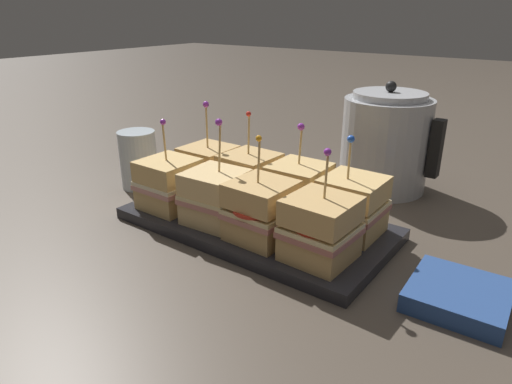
{
  "coord_description": "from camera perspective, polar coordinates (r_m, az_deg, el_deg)",
  "views": [
    {
      "loc": [
        0.39,
        -0.53,
        0.33
      ],
      "look_at": [
        0.0,
        0.0,
        0.06
      ],
      "focal_mm": 32.0,
      "sensor_mm": 36.0,
      "label": 1
    }
  ],
  "objects": [
    {
      "name": "sandwich_front_far_right",
      "position": [
        0.6,
        8.04,
        -4.6
      ],
      "size": [
        0.09,
        0.09,
        0.15
      ],
      "color": "tan",
      "rests_on": "serving_platter"
    },
    {
      "name": "serving_platter",
      "position": [
        0.73,
        -0.0,
        -3.92
      ],
      "size": [
        0.42,
        0.22,
        0.02
      ],
      "color": "#232328",
      "rests_on": "ground_plane"
    },
    {
      "name": "sandwich_back_center_right",
      "position": [
        0.72,
        5.33,
        0.15
      ],
      "size": [
        0.09,
        0.09,
        0.15
      ],
      "color": "tan",
      "rests_on": "serving_platter"
    },
    {
      "name": "napkin_stack",
      "position": [
        0.61,
        23.99,
        -11.75
      ],
      "size": [
        0.12,
        0.12,
        0.02
      ],
      "color": "navy",
      "rests_on": "ground_plane"
    },
    {
      "name": "sandwich_back_center_left",
      "position": [
        0.77,
        -0.79,
        1.65
      ],
      "size": [
        0.09,
        0.09,
        0.16
      ],
      "color": "tan",
      "rests_on": "serving_platter"
    },
    {
      "name": "sandwich_back_far_left",
      "position": [
        0.83,
        -5.92,
        2.93
      ],
      "size": [
        0.09,
        0.09,
        0.16
      ],
      "color": "tan",
      "rests_on": "serving_platter"
    },
    {
      "name": "sandwich_front_center_left",
      "position": [
        0.71,
        -5.09,
        -0.58
      ],
      "size": [
        0.09,
        0.09,
        0.16
      ],
      "color": "#DBB77A",
      "rests_on": "serving_platter"
    },
    {
      "name": "sandwich_front_center_right",
      "position": [
        0.65,
        0.65,
        -2.35
      ],
      "size": [
        0.09,
        0.09,
        0.15
      ],
      "color": "tan",
      "rests_on": "serving_platter"
    },
    {
      "name": "sandwich_front_far_left",
      "position": [
        0.77,
        -10.83,
        1.03
      ],
      "size": [
        0.09,
        0.09,
        0.15
      ],
      "color": "tan",
      "rests_on": "serving_platter"
    },
    {
      "name": "sandwich_back_far_right",
      "position": [
        0.68,
        11.92,
        -1.7
      ],
      "size": [
        0.09,
        0.09,
        0.15
      ],
      "color": "tan",
      "rests_on": "serving_platter"
    },
    {
      "name": "ground_plane",
      "position": [
        0.74,
        -0.0,
        -4.55
      ],
      "size": [
        6.0,
        6.0,
        0.0
      ],
      "primitive_type": "plane",
      "color": "#4C4238"
    },
    {
      "name": "kettle_steel",
      "position": [
        0.91,
        15.87,
        5.97
      ],
      "size": [
        0.19,
        0.16,
        0.21
      ],
      "color": "#B7BABF",
      "rests_on": "ground_plane"
    },
    {
      "name": "drinking_glass",
      "position": [
        0.92,
        -14.49,
        3.95
      ],
      "size": [
        0.07,
        0.07,
        0.11
      ],
      "color": "silver",
      "rests_on": "ground_plane"
    }
  ]
}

